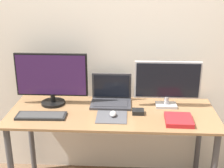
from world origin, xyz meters
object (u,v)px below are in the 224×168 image
(monitor_left, at_px, (52,78))
(monitor_right, at_px, (167,82))
(keyboard, at_px, (41,116))
(mouse, at_px, (113,114))
(book, at_px, (179,120))
(laptop, at_px, (111,96))
(power_brick, at_px, (138,112))

(monitor_left, relative_size, monitor_right, 1.11)
(keyboard, bearing_deg, monitor_right, 14.59)
(mouse, bearing_deg, monitor_right, 27.39)
(keyboard, bearing_deg, mouse, 3.39)
(keyboard, xyz_separation_m, book, (0.98, -0.03, 0.01))
(monitor_left, distance_m, laptop, 0.49)
(monitor_right, height_order, keyboard, monitor_right)
(monitor_left, xyz_separation_m, book, (0.95, -0.27, -0.20))
(keyboard, height_order, mouse, mouse)
(power_brick, bearing_deg, monitor_right, 33.64)
(keyboard, xyz_separation_m, mouse, (0.52, 0.03, 0.01))
(laptop, relative_size, mouse, 4.31)
(monitor_right, distance_m, keyboard, 0.97)
(monitor_right, distance_m, power_brick, 0.32)
(keyboard, relative_size, book, 1.74)
(keyboard, bearing_deg, book, -1.65)
(power_brick, bearing_deg, mouse, -161.24)
(mouse, relative_size, book, 0.35)
(mouse, bearing_deg, laptop, 96.08)
(monitor_left, xyz_separation_m, laptop, (0.46, 0.04, -0.16))
(monitor_left, bearing_deg, book, -15.79)
(monitor_right, xyz_separation_m, laptop, (-0.43, 0.04, -0.14))
(laptop, xyz_separation_m, keyboard, (-0.49, -0.28, -0.05))
(book, height_order, power_brick, same)
(monitor_right, height_order, book, monitor_right)
(keyboard, height_order, book, book)
(monitor_right, xyz_separation_m, keyboard, (-0.92, -0.24, -0.19))
(monitor_left, relative_size, book, 2.68)
(monitor_left, relative_size, laptop, 1.76)
(monitor_right, distance_m, book, 0.33)
(keyboard, distance_m, book, 0.98)
(mouse, height_order, book, mouse)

